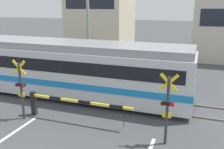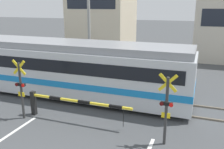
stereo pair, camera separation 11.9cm
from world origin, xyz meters
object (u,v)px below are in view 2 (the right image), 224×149
(crossing_barrier_near, at_px, (59,102))
(crossing_signal_left, at_px, (21,87))
(commuter_train, at_px, (30,63))
(crossing_barrier_far, at_px, (155,76))
(crossing_signal_right, at_px, (166,107))

(crossing_barrier_near, bearing_deg, crossing_signal_left, -162.42)
(commuter_train, height_order, crossing_barrier_near, commuter_train)
(crossing_barrier_near, height_order, crossing_signal_left, crossing_signal_left)
(crossing_barrier_far, relative_size, crossing_signal_right, 1.79)
(commuter_train, xyz_separation_m, crossing_barrier_far, (7.03, 2.83, -0.85))
(commuter_train, xyz_separation_m, crossing_barrier_near, (3.80, -2.96, -0.85))
(commuter_train, bearing_deg, crossing_barrier_far, 21.92)
(crossing_signal_left, relative_size, crossing_signal_right, 1.00)
(crossing_barrier_near, bearing_deg, crossing_barrier_far, 60.88)
(crossing_signal_left, distance_m, crossing_signal_right, 6.42)
(crossing_barrier_near, height_order, crossing_barrier_far, same)
(crossing_barrier_far, bearing_deg, crossing_barrier_near, -119.12)
(crossing_barrier_near, xyz_separation_m, crossing_signal_right, (4.82, -0.51, 0.70))
(crossing_barrier_near, relative_size, crossing_barrier_far, 1.00)
(crossing_barrier_far, bearing_deg, crossing_signal_right, -75.78)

